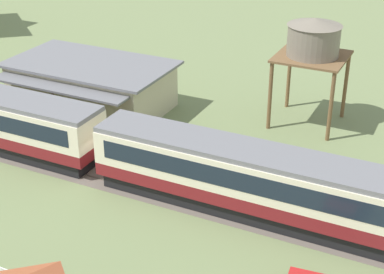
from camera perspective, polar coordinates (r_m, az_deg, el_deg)
name	(u,v)px	position (r m, az deg, el deg)	size (l,w,h in m)	color
ground_plane	(115,179)	(37.14, -7.51, -4.04)	(600.00, 600.00, 0.00)	#707F51
passenger_train	(105,143)	(36.66, -8.46, -0.58)	(76.51, 3.15, 3.99)	maroon
railway_track	(102,172)	(37.92, -8.74, -3.42)	(143.26, 3.60, 0.04)	#665B51
station_building	(92,85)	(46.66, -9.72, 5.00)	(12.60, 8.47, 3.70)	beige
water_tower	(313,41)	(42.69, 11.69, 9.14)	(4.90, 4.90, 7.96)	brown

